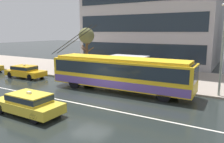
{
  "coord_description": "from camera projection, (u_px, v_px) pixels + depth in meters",
  "views": [
    {
      "loc": [
        8.91,
        -12.56,
        4.81
      ],
      "look_at": [
        -0.54,
        3.75,
        1.41
      ],
      "focal_mm": 35.75,
      "sensor_mm": 36.0,
      "label": 1
    }
  ],
  "objects": [
    {
      "name": "taxi_queued_behind_bus",
      "position": [
        25.0,
        71.0,
        23.43
      ],
      "size": [
        4.44,
        2.07,
        1.39
      ],
      "color": "#EFAE1A",
      "rests_on": "ground_plane"
    },
    {
      "name": "ground_plane",
      "position": [
        92.0,
        100.0,
        15.95
      ],
      "size": [
        160.0,
        160.0,
        0.0
      ],
      "primitive_type": "plane",
      "color": "#202625"
    },
    {
      "name": "pedestrian_walking_past",
      "position": [
        159.0,
        67.0,
        20.0
      ],
      "size": [
        1.19,
        1.19,
        1.96
      ],
      "color": "black",
      "rests_on": "sidewalk_slab"
    },
    {
      "name": "pedestrian_at_shelter",
      "position": [
        112.0,
        62.0,
        22.81
      ],
      "size": [
        1.32,
        1.32,
        1.98
      ],
      "color": "brown",
      "rests_on": "sidewalk_slab"
    },
    {
      "name": "lane_centre_line",
      "position": [
        82.0,
        104.0,
        14.92
      ],
      "size": [
        72.0,
        0.14,
        0.01
      ],
      "primitive_type": "cube",
      "color": "silver",
      "rests_on": "ground_plane"
    },
    {
      "name": "pedestrian_approaching_curb",
      "position": [
        123.0,
        69.0,
        22.01
      ],
      "size": [
        0.47,
        0.47,
        1.66
      ],
      "color": "#1A374E",
      "rests_on": "sidewalk_slab"
    },
    {
      "name": "street_lamp",
      "position": [
        223.0,
        42.0,
        15.78
      ],
      "size": [
        0.6,
        0.32,
        6.61
      ],
      "color": "gray",
      "rests_on": "sidewalk_slab"
    },
    {
      "name": "pedestrian_waiting_by_pole",
      "position": [
        146.0,
        68.0,
        19.35
      ],
      "size": [
        1.39,
        1.39,
        1.95
      ],
      "color": "black",
      "rests_on": "sidewalk_slab"
    },
    {
      "name": "trolleybus",
      "position": [
        120.0,
        73.0,
        18.01
      ],
      "size": [
        12.83,
        2.78,
        5.38
      ],
      "color": "yellow",
      "rests_on": "ground_plane"
    },
    {
      "name": "bus_shelter",
      "position": [
        130.0,
        62.0,
        21.14
      ],
      "size": [
        3.5,
        1.62,
        2.42
      ],
      "color": "gray",
      "rests_on": "sidewalk_slab"
    },
    {
      "name": "taxi_oncoming_near",
      "position": [
        28.0,
        103.0,
        13.02
      ],
      "size": [
        4.45,
        1.79,
        1.39
      ],
      "color": "yellow",
      "rests_on": "ground_plane"
    },
    {
      "name": "street_tree_bare",
      "position": [
        86.0,
        37.0,
        24.83
      ],
      "size": [
        1.97,
        1.78,
        5.07
      ],
      "color": "brown",
      "rests_on": "sidewalk_slab"
    },
    {
      "name": "sidewalk_slab",
      "position": [
        144.0,
        76.0,
        24.18
      ],
      "size": [
        80.0,
        10.0,
        0.14
      ],
      "primitive_type": "cube",
      "color": "gray",
      "rests_on": "ground_plane"
    }
  ]
}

